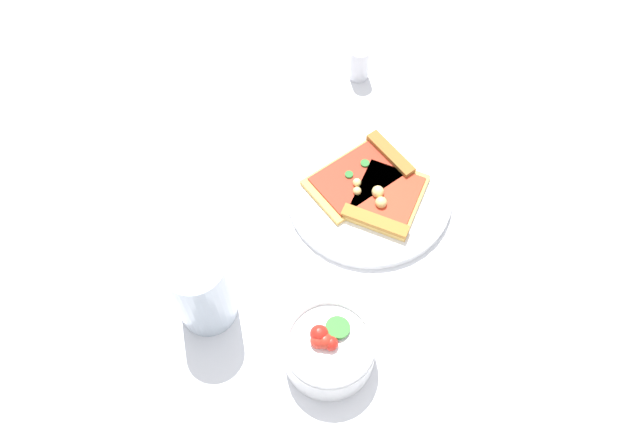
{
  "coord_description": "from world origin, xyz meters",
  "views": [
    {
      "loc": [
        -0.53,
        0.07,
        0.84
      ],
      "look_at": [
        -0.05,
        0.04,
        0.03
      ],
      "focal_mm": 35.92,
      "sensor_mm": 36.0,
      "label": 1
    }
  ],
  "objects": [
    {
      "name": "pepper_shaker",
      "position": [
        0.25,
        -0.04,
        0.04
      ],
      "size": [
        0.03,
        0.03,
        0.07
      ],
      "color": "silver",
      "rests_on": "ground_plane"
    },
    {
      "name": "salad_bowl",
      "position": [
        -0.25,
        0.04,
        0.03
      ],
      "size": [
        0.12,
        0.12,
        0.08
      ],
      "color": "white",
      "rests_on": "ground_plane"
    },
    {
      "name": "plate",
      "position": [
        -0.0,
        -0.04,
        0.01
      ],
      "size": [
        0.25,
        0.25,
        0.01
      ],
      "primitive_type": "cylinder",
      "color": "white",
      "rests_on": "ground_plane"
    },
    {
      "name": "soda_glass",
      "position": [
        -0.18,
        0.2,
        0.06
      ],
      "size": [
        0.08,
        0.08,
        0.14
      ],
      "color": "silver",
      "rests_on": "ground_plane"
    },
    {
      "name": "ground_plane",
      "position": [
        0.0,
        0.0,
        0.0
      ],
      "size": [
        2.4,
        2.4,
        0.0
      ],
      "primitive_type": "plane",
      "color": "silver",
      "rests_on": "ground"
    },
    {
      "name": "pizza_slice_near",
      "position": [
        0.03,
        -0.03,
        0.02
      ],
      "size": [
        0.16,
        0.18,
        0.02
      ],
      "color": "#E5B256",
      "rests_on": "plate"
    },
    {
      "name": "pizza_slice_far",
      "position": [
        -0.02,
        -0.06,
        0.02
      ],
      "size": [
        0.15,
        0.14,
        0.02
      ],
      "color": "#E5B256",
      "rests_on": "plate"
    }
  ]
}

